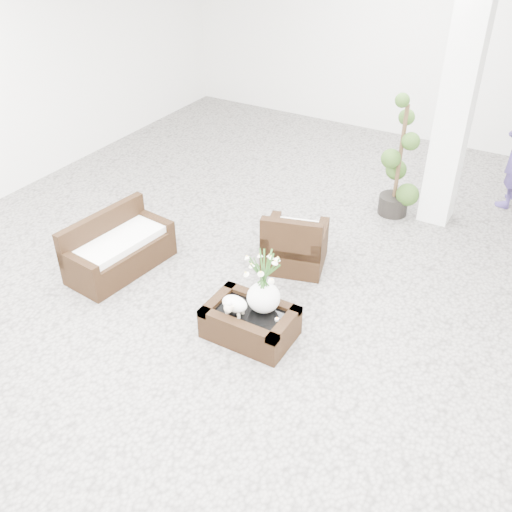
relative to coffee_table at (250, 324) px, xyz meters
The scene contains 9 objects.
ground 0.67m from the coffee_table, 110.48° to the left, with size 11.00×11.00×0.00m, color gray.
column 3.89m from the coffee_table, 74.13° to the left, with size 0.40×0.40×3.50m, color white.
coffee_table is the anchor object (origin of this frame).
sheep_figurine 0.30m from the coffee_table, 140.19° to the right, with size 0.28×0.23×0.21m, color white.
planter_narcissus 0.57m from the coffee_table, 45.00° to the left, with size 0.44×0.44×0.80m, color white, non-canonical shape.
tealight 0.35m from the coffee_table, ahead, with size 0.04×0.04×0.03m, color white.
armchair 1.44m from the coffee_table, 98.18° to the left, with size 0.72×0.69×0.77m, color black.
loveseat 1.99m from the coffee_table, behind, with size 1.29×0.62×0.69m, color black.
topiary 3.33m from the coffee_table, 82.66° to the left, with size 0.45×0.45×1.69m, color #264115, non-canonical shape.
Camera 1 is at (2.58, -4.53, 4.05)m, focal length 40.63 mm.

